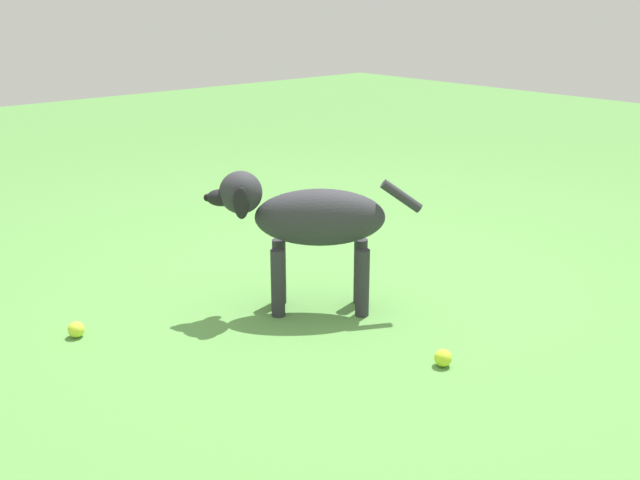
% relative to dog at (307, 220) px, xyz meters
% --- Properties ---
extents(ground, '(14.00, 14.00, 0.00)m').
position_rel_dog_xyz_m(ground, '(0.24, 0.07, -0.41)').
color(ground, '#548C42').
extents(dog, '(0.73, 0.64, 0.62)m').
position_rel_dog_xyz_m(dog, '(0.00, 0.00, 0.00)').
color(dog, '#2D2D33').
rests_on(dog, ground).
extents(tennis_ball_0, '(0.07, 0.07, 0.07)m').
position_rel_dog_xyz_m(tennis_ball_0, '(-0.88, 0.40, -0.38)').
color(tennis_ball_0, '#C6DC37').
rests_on(tennis_ball_0, ground).
extents(tennis_ball_1, '(0.07, 0.07, 0.07)m').
position_rel_dog_xyz_m(tennis_ball_1, '(0.04, -0.73, -0.38)').
color(tennis_ball_1, '#BFDF2F').
rests_on(tennis_ball_1, ground).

